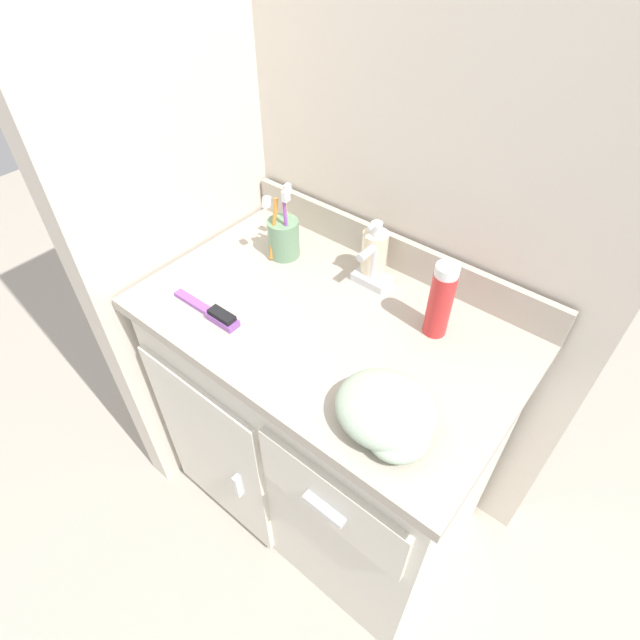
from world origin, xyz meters
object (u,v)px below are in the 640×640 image
(hairbrush, at_px, (213,313))
(hand_towel, at_px, (389,414))
(toothbrush_cup, at_px, (283,237))
(shaving_cream_can, at_px, (441,301))
(soap_dispenser, at_px, (374,254))

(hairbrush, height_order, hand_towel, hand_towel)
(toothbrush_cup, xyz_separation_m, shaving_cream_can, (0.44, 0.00, 0.03))
(shaving_cream_can, xyz_separation_m, hairbrush, (-0.41, -0.27, -0.08))
(soap_dispenser, distance_m, hairbrush, 0.40)
(toothbrush_cup, distance_m, shaving_cream_can, 0.44)
(soap_dispenser, distance_m, hand_towel, 0.44)
(toothbrush_cup, height_order, soap_dispenser, toothbrush_cup)
(soap_dispenser, bearing_deg, shaving_cream_can, -18.05)
(shaving_cream_can, bearing_deg, toothbrush_cup, -179.96)
(soap_dispenser, height_order, hand_towel, soap_dispenser)
(toothbrush_cup, bearing_deg, shaving_cream_can, 0.04)
(shaving_cream_can, relative_size, hairbrush, 0.92)
(soap_dispenser, xyz_separation_m, hairbrush, (-0.19, -0.34, -0.06))
(toothbrush_cup, relative_size, shaving_cream_can, 1.11)
(shaving_cream_can, relative_size, hand_towel, 0.92)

